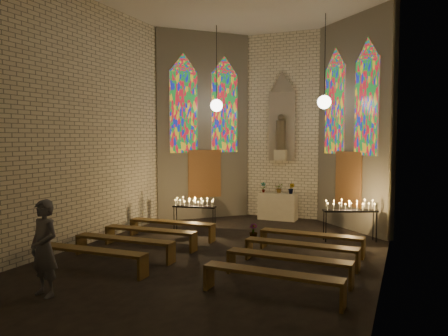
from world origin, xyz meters
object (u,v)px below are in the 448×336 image
Objects in this scene: aisle_flower_pot at (253,231)px; votive_stand_left at (194,204)px; votive_stand_right at (350,208)px; visitor at (44,248)px; altar at (278,206)px.

votive_stand_left reaches higher than aisle_flower_pot.
votive_stand_right is at bearing 17.35° from aisle_flower_pot.
visitor reaches higher than votive_stand_left.
altar is 0.88× the size of votive_stand_right.
visitor is (-4.86, -6.94, -0.05)m from votive_stand_right.
aisle_flower_pot is 6.49m from visitor.
visitor reaches higher than aisle_flower_pot.
altar is 3.63m from votive_stand_left.
visitor reaches higher than altar.
votive_stand_right reaches higher than altar.
visitor is (-0.02, -6.35, 0.05)m from votive_stand_left.
visitor is at bearing -109.40° from aisle_flower_pot.
votive_stand_right is 8.47m from visitor.
altar is at bearing 88.45° from visitor.
aisle_flower_pot is 0.32× the size of votive_stand_left.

